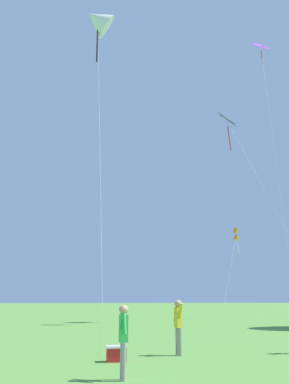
% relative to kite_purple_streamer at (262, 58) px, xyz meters
% --- Properties ---
extents(kite_purple_streamer, '(3.75, 7.75, 23.41)m').
position_rel_kite_purple_streamer_xyz_m(kite_purple_streamer, '(0.00, 0.00, 0.00)').
color(kite_purple_streamer, purple).
rests_on(kite_purple_streamer, ground_plane).
extents(kite_orange_box, '(4.37, 6.10, 8.48)m').
position_rel_kite_purple_streamer_xyz_m(kite_orange_box, '(0.50, 9.12, -13.64)').
color(kite_orange_box, orange).
rests_on(kite_orange_box, ground_plane).
extents(kite_black_large, '(4.06, 8.98, 18.07)m').
position_rel_kite_purple_streamer_xyz_m(kite_black_large, '(-1.81, 3.53, -4.96)').
color(kite_black_large, black).
rests_on(kite_black_large, ground_plane).
extents(kite_white_distant, '(2.31, 9.88, 20.38)m').
position_rel_kite_purple_streamer_xyz_m(kite_white_distant, '(-13.99, -5.33, -2.14)').
color(kite_white_distant, white).
rests_on(kite_white_distant, ground_plane).
extents(person_near_tree, '(0.22, 0.52, 1.63)m').
position_rel_kite_purple_streamer_xyz_m(person_near_tree, '(-13.63, -18.62, -20.42)').
color(person_near_tree, gray).
rests_on(person_near_tree, ground_plane).
extents(person_far_back, '(0.25, 0.56, 1.73)m').
position_rel_kite_purple_streamer_xyz_m(person_far_back, '(-11.37, -14.76, -20.36)').
color(person_far_back, gray).
rests_on(person_far_back, ground_plane).
extents(picnic_cooler, '(0.60, 0.40, 0.44)m').
position_rel_kite_purple_streamer_xyz_m(picnic_cooler, '(-13.50, -15.77, -21.18)').
color(picnic_cooler, red).
rests_on(picnic_cooler, ground_plane).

